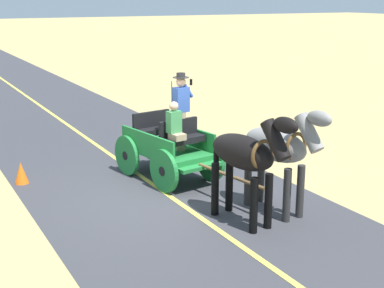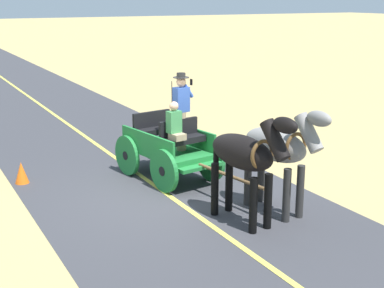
{
  "view_description": "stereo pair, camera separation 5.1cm",
  "coord_description": "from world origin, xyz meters",
  "px_view_note": "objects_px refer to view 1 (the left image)",
  "views": [
    {
      "loc": [
        4.89,
        10.32,
        4.16
      ],
      "look_at": [
        -0.53,
        0.22,
        1.1
      ],
      "focal_mm": 52.1,
      "sensor_mm": 36.0,
      "label": 1
    },
    {
      "loc": [
        4.85,
        10.34,
        4.16
      ],
      "look_at": [
        -0.53,
        0.22,
        1.1
      ],
      "focal_mm": 52.1,
      "sensor_mm": 36.0,
      "label": 2
    }
  ],
  "objects_px": {
    "horse_drawn_carriage": "(170,145)",
    "horse_near_side": "(279,148)",
    "traffic_cone": "(21,173)",
    "horse_off_side": "(246,156)"
  },
  "relations": [
    {
      "from": "horse_drawn_carriage",
      "to": "horse_near_side",
      "type": "relative_size",
      "value": 2.04
    },
    {
      "from": "horse_near_side",
      "to": "traffic_cone",
      "type": "relative_size",
      "value": 4.42
    },
    {
      "from": "traffic_cone",
      "to": "horse_off_side",
      "type": "bearing_deg",
      "value": 126.61
    },
    {
      "from": "horse_drawn_carriage",
      "to": "horse_off_side",
      "type": "relative_size",
      "value": 2.04
    },
    {
      "from": "traffic_cone",
      "to": "horse_near_side",
      "type": "bearing_deg",
      "value": 134.19
    },
    {
      "from": "horse_near_side",
      "to": "horse_drawn_carriage",
      "type": "bearing_deg",
      "value": -72.52
    },
    {
      "from": "horse_drawn_carriage",
      "to": "traffic_cone",
      "type": "height_order",
      "value": "horse_drawn_carriage"
    },
    {
      "from": "horse_off_side",
      "to": "traffic_cone",
      "type": "xyz_separation_m",
      "value": [
        3.22,
        -4.34,
        -1.07
      ]
    },
    {
      "from": "traffic_cone",
      "to": "horse_drawn_carriage",
      "type": "bearing_deg",
      "value": 158.0
    },
    {
      "from": "horse_drawn_carriage",
      "to": "horse_off_side",
      "type": "xyz_separation_m",
      "value": [
        -0.06,
        3.06,
        0.51
      ]
    }
  ]
}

